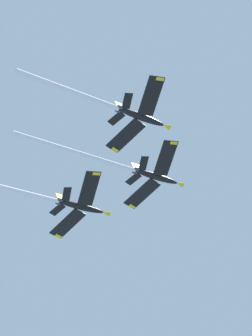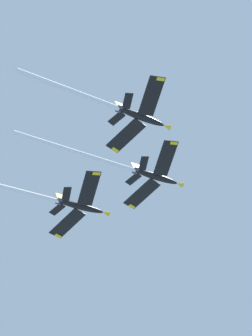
% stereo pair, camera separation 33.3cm
% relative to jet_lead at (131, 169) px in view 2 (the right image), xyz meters
% --- Properties ---
extents(jet_lead, '(29.87, 33.24, 15.16)m').
position_rel_jet_lead_xyz_m(jet_lead, '(0.00, 0.00, 0.00)').
color(jet_lead, black).
extents(jet_left_wing, '(27.61, 30.34, 14.53)m').
position_rel_jet_lead_xyz_m(jet_left_wing, '(-17.74, -0.66, -3.81)').
color(jet_left_wing, black).
extents(jet_right_wing, '(25.82, 28.59, 13.17)m').
position_rel_jet_lead_xyz_m(jet_right_wing, '(3.05, -16.79, -4.28)').
color(jet_right_wing, black).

